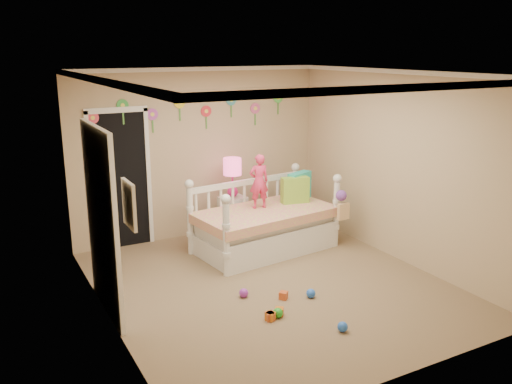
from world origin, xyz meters
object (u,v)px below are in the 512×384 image
daybed (265,214)px  child (259,181)px  table_lamp (232,171)px  nightstand (233,217)px

daybed → child: bearing=98.8°
child → table_lamp: (-0.13, 0.61, 0.04)m
table_lamp → child: bearing=-77.9°
child → nightstand: 0.93m
nightstand → table_lamp: table_lamp is taller
child → table_lamp: bearing=-68.1°
daybed → table_lamp: bearing=95.7°
table_lamp → nightstand: bearing=-90.0°
daybed → nightstand: 0.77m
child → nightstand: size_ratio=1.23×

